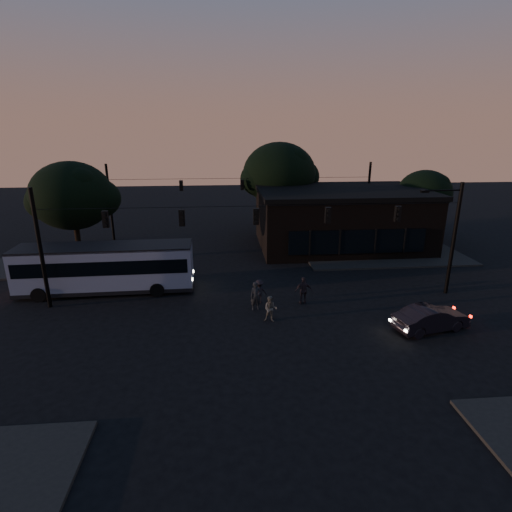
{
  "coord_description": "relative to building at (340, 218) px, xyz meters",
  "views": [
    {
      "loc": [
        -2.08,
        -19.95,
        10.69
      ],
      "look_at": [
        0.0,
        4.0,
        3.0
      ],
      "focal_mm": 28.0,
      "sensor_mm": 36.0,
      "label": 1
    }
  ],
  "objects": [
    {
      "name": "pedestrian_c",
      "position": [
        -6.04,
        -12.87,
        -1.8
      ],
      "size": [
        1.06,
        0.45,
        1.81
      ],
      "primitive_type": "imported",
      "rotation": [
        0.0,
        0.0,
        3.14
      ],
      "color": "black",
      "rests_on": "ground"
    },
    {
      "name": "pedestrian_b",
      "position": [
        -8.43,
        -15.13,
        -1.93
      ],
      "size": [
        0.85,
        0.71,
        1.56
      ],
      "primitive_type": "imported",
      "rotation": [
        0.0,
        0.0,
        -0.17
      ],
      "color": "#4F4F48",
      "rests_on": "ground"
    },
    {
      "name": "signal_rig_near",
      "position": [
        -9.0,
        -11.97,
        1.74
      ],
      "size": [
        26.24,
        0.3,
        7.5
      ],
      "color": "black",
      "rests_on": "ground"
    },
    {
      "name": "tree_behind",
      "position": [
        -5.0,
        6.03,
        3.48
      ],
      "size": [
        7.6,
        7.6,
        9.43
      ],
      "color": "black",
      "rests_on": "ground"
    },
    {
      "name": "bus",
      "position": [
        -18.99,
        -9.71,
        -0.87
      ],
      "size": [
        11.68,
        3.07,
        3.27
      ],
      "rotation": [
        0.0,
        0.0,
        0.02
      ],
      "color": "gray",
      "rests_on": "ground"
    },
    {
      "name": "sidewalk_far_left",
      "position": [
        -23.0,
        -1.97,
        -2.63
      ],
      "size": [
        14.0,
        10.0,
        0.15
      ],
      "primitive_type": "cube",
      "color": "black",
      "rests_on": "ground"
    },
    {
      "name": "pedestrian_a",
      "position": [
        -9.15,
        -13.47,
        -1.81
      ],
      "size": [
        0.68,
        0.48,
        1.8
      ],
      "primitive_type": "imported",
      "rotation": [
        0.0,
        0.0,
        0.07
      ],
      "color": "black",
      "rests_on": "ground"
    },
    {
      "name": "pedestrian_d",
      "position": [
        -8.85,
        -12.5,
        -1.92
      ],
      "size": [
        1.05,
        0.65,
        1.58
      ],
      "primitive_type": "imported",
      "rotation": [
        0.0,
        0.0,
        3.2
      ],
      "color": "black",
      "rests_on": "ground"
    },
    {
      "name": "ground",
      "position": [
        -9.0,
        -15.97,
        -2.71
      ],
      "size": [
        120.0,
        120.0,
        0.0
      ],
      "primitive_type": "plane",
      "color": "black",
      "rests_on": "ground"
    },
    {
      "name": "building",
      "position": [
        0.0,
        0.0,
        0.0
      ],
      "size": [
        15.4,
        10.41,
        5.4
      ],
      "color": "black",
      "rests_on": "ground"
    },
    {
      "name": "car",
      "position": [
        0.27,
        -16.93,
        -2.01
      ],
      "size": [
        4.5,
        2.46,
        1.41
      ],
      "primitive_type": "imported",
      "rotation": [
        0.0,
        0.0,
        1.81
      ],
      "color": "black",
      "rests_on": "ground"
    },
    {
      "name": "signal_rig_far",
      "position": [
        -9.0,
        4.03,
        1.5
      ],
      "size": [
        26.24,
        0.3,
        7.5
      ],
      "color": "black",
      "rests_on": "ground"
    },
    {
      "name": "sidewalk_far_right",
      "position": [
        3.0,
        -1.97,
        -2.63
      ],
      "size": [
        14.0,
        10.0,
        0.15
      ],
      "primitive_type": "cube",
      "color": "black",
      "rests_on": "ground"
    },
    {
      "name": "tree_right",
      "position": [
        9.0,
        2.03,
        1.93
      ],
      "size": [
        5.2,
        5.2,
        6.86
      ],
      "color": "black",
      "rests_on": "ground"
    },
    {
      "name": "tree_left",
      "position": [
        -23.0,
        -2.97,
        2.86
      ],
      "size": [
        6.4,
        6.4,
        8.3
      ],
      "color": "black",
      "rests_on": "ground"
    }
  ]
}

